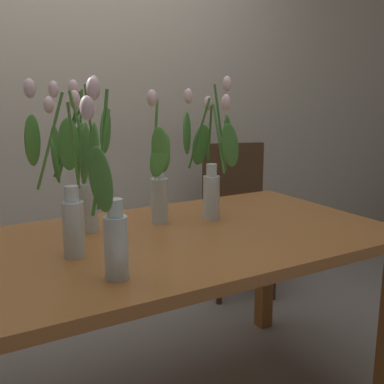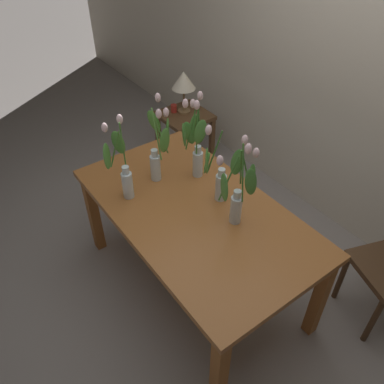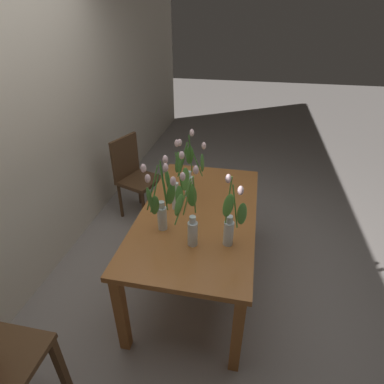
{
  "view_description": "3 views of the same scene",
  "coord_description": "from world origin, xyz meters",
  "px_view_note": "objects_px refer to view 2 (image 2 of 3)",
  "views": [
    {
      "loc": [
        -0.78,
        -1.45,
        1.26
      ],
      "look_at": [
        0.06,
        -0.01,
        0.9
      ],
      "focal_mm": 43.72,
      "sensor_mm": 36.0,
      "label": 1
    },
    {
      "loc": [
        1.4,
        -1.05,
        2.34
      ],
      "look_at": [
        0.04,
        -0.05,
        0.92
      ],
      "focal_mm": 36.3,
      "sensor_mm": 36.0,
      "label": 2
    },
    {
      "loc": [
        -1.98,
        -0.35,
        2.13
      ],
      "look_at": [
        0.07,
        0.07,
        0.87
      ],
      "focal_mm": 28.86,
      "sensor_mm": 36.0,
      "label": 3
    }
  ],
  "objects_px": {
    "tulip_vase_1": "(158,150)",
    "pillar_candle": "(174,108)",
    "side_table": "(185,125)",
    "tulip_vase_3": "(195,145)",
    "table_lamp": "(184,81)",
    "tulip_vase_4": "(123,172)",
    "tulip_vase_0": "(238,191)",
    "dining_table": "(195,219)",
    "tulip_vase_2": "(217,177)"
  },
  "relations": [
    {
      "from": "table_lamp",
      "to": "tulip_vase_1",
      "type": "bearing_deg",
      "value": -42.47
    },
    {
      "from": "tulip_vase_0",
      "to": "tulip_vase_4",
      "type": "bearing_deg",
      "value": -145.38
    },
    {
      "from": "dining_table",
      "to": "tulip_vase_3",
      "type": "xyz_separation_m",
      "value": [
        -0.28,
        0.21,
        0.32
      ]
    },
    {
      "from": "table_lamp",
      "to": "pillar_candle",
      "type": "bearing_deg",
      "value": -124.34
    },
    {
      "from": "side_table",
      "to": "table_lamp",
      "type": "distance_m",
      "value": 0.43
    },
    {
      "from": "tulip_vase_1",
      "to": "tulip_vase_4",
      "type": "height_order",
      "value": "tulip_vase_1"
    },
    {
      "from": "tulip_vase_4",
      "to": "table_lamp",
      "type": "relative_size",
      "value": 1.39
    },
    {
      "from": "tulip_vase_1",
      "to": "table_lamp",
      "type": "xyz_separation_m",
      "value": [
        -0.94,
        0.86,
        -0.1
      ]
    },
    {
      "from": "tulip_vase_1",
      "to": "pillar_candle",
      "type": "distance_m",
      "value": 1.32
    },
    {
      "from": "dining_table",
      "to": "table_lamp",
      "type": "relative_size",
      "value": 4.02
    },
    {
      "from": "tulip_vase_1",
      "to": "tulip_vase_4",
      "type": "relative_size",
      "value": 1.0
    },
    {
      "from": "tulip_vase_2",
      "to": "table_lamp",
      "type": "xyz_separation_m",
      "value": [
        -1.33,
        0.7,
        -0.06
      ]
    },
    {
      "from": "tulip_vase_0",
      "to": "side_table",
      "type": "height_order",
      "value": "tulip_vase_0"
    },
    {
      "from": "side_table",
      "to": "pillar_candle",
      "type": "relative_size",
      "value": 7.33
    },
    {
      "from": "side_table",
      "to": "dining_table",
      "type": "bearing_deg",
      "value": -32.91
    },
    {
      "from": "tulip_vase_3",
      "to": "table_lamp",
      "type": "distance_m",
      "value": 1.23
    },
    {
      "from": "side_table",
      "to": "tulip_vase_1",
      "type": "bearing_deg",
      "value": -42.92
    },
    {
      "from": "side_table",
      "to": "tulip_vase_3",
      "type": "bearing_deg",
      "value": -31.72
    },
    {
      "from": "dining_table",
      "to": "table_lamp",
      "type": "height_order",
      "value": "table_lamp"
    },
    {
      "from": "dining_table",
      "to": "tulip_vase_2",
      "type": "height_order",
      "value": "tulip_vase_2"
    },
    {
      "from": "table_lamp",
      "to": "pillar_candle",
      "type": "relative_size",
      "value": 5.31
    },
    {
      "from": "tulip_vase_0",
      "to": "side_table",
      "type": "relative_size",
      "value": 1.05
    },
    {
      "from": "tulip_vase_0",
      "to": "tulip_vase_3",
      "type": "relative_size",
      "value": 1.0
    },
    {
      "from": "tulip_vase_1",
      "to": "tulip_vase_3",
      "type": "distance_m",
      "value": 0.24
    },
    {
      "from": "tulip_vase_0",
      "to": "table_lamp",
      "type": "distance_m",
      "value": 1.72
    },
    {
      "from": "tulip_vase_2",
      "to": "pillar_candle",
      "type": "bearing_deg",
      "value": 155.99
    },
    {
      "from": "tulip_vase_2",
      "to": "table_lamp",
      "type": "relative_size",
      "value": 1.31
    },
    {
      "from": "side_table",
      "to": "pillar_candle",
      "type": "xyz_separation_m",
      "value": [
        -0.09,
        -0.06,
        0.16
      ]
    },
    {
      "from": "dining_table",
      "to": "tulip_vase_3",
      "type": "bearing_deg",
      "value": 143.09
    },
    {
      "from": "tulip_vase_2",
      "to": "tulip_vase_4",
      "type": "distance_m",
      "value": 0.57
    },
    {
      "from": "tulip_vase_0",
      "to": "table_lamp",
      "type": "height_order",
      "value": "tulip_vase_0"
    },
    {
      "from": "tulip_vase_4",
      "to": "table_lamp",
      "type": "distance_m",
      "value": 1.49
    },
    {
      "from": "tulip_vase_3",
      "to": "tulip_vase_4",
      "type": "bearing_deg",
      "value": -98.91
    },
    {
      "from": "tulip_vase_4",
      "to": "pillar_candle",
      "type": "bearing_deg",
      "value": 134.21
    },
    {
      "from": "tulip_vase_0",
      "to": "tulip_vase_4",
      "type": "xyz_separation_m",
      "value": [
        -0.59,
        -0.41,
        -0.05
      ]
    },
    {
      "from": "tulip_vase_3",
      "to": "side_table",
      "type": "xyz_separation_m",
      "value": [
        -1.01,
        0.62,
        -0.54
      ]
    },
    {
      "from": "tulip_vase_1",
      "to": "tulip_vase_3",
      "type": "relative_size",
      "value": 0.97
    },
    {
      "from": "tulip_vase_2",
      "to": "side_table",
      "type": "xyz_separation_m",
      "value": [
        -1.3,
        0.68,
        -0.48
      ]
    },
    {
      "from": "tulip_vase_0",
      "to": "tulip_vase_2",
      "type": "xyz_separation_m",
      "value": [
        -0.22,
        0.03,
        -0.05
      ]
    },
    {
      "from": "tulip_vase_3",
      "to": "pillar_candle",
      "type": "distance_m",
      "value": 1.29
    },
    {
      "from": "tulip_vase_3",
      "to": "tulip_vase_4",
      "type": "xyz_separation_m",
      "value": [
        -0.08,
        -0.49,
        -0.05
      ]
    },
    {
      "from": "table_lamp",
      "to": "tulip_vase_0",
      "type": "bearing_deg",
      "value": -25.01
    },
    {
      "from": "tulip_vase_4",
      "to": "pillar_candle",
      "type": "distance_m",
      "value": 1.5
    },
    {
      "from": "dining_table",
      "to": "table_lamp",
      "type": "xyz_separation_m",
      "value": [
        -1.33,
        0.86,
        0.21
      ]
    },
    {
      "from": "dining_table",
      "to": "tulip_vase_2",
      "type": "relative_size",
      "value": 3.06
    },
    {
      "from": "tulip_vase_2",
      "to": "tulip_vase_3",
      "type": "distance_m",
      "value": 0.3
    },
    {
      "from": "tulip_vase_1",
      "to": "side_table",
      "type": "xyz_separation_m",
      "value": [
        -0.91,
        0.84,
        -0.53
      ]
    },
    {
      "from": "table_lamp",
      "to": "side_table",
      "type": "bearing_deg",
      "value": -28.91
    },
    {
      "from": "tulip_vase_0",
      "to": "pillar_candle",
      "type": "relative_size",
      "value": 7.67
    },
    {
      "from": "tulip_vase_1",
      "to": "side_table",
      "type": "height_order",
      "value": "tulip_vase_1"
    }
  ]
}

